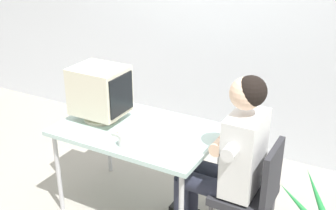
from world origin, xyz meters
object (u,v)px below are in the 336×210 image
object	(u,v)px
desk	(138,134)
person_seated	(230,154)
keyboard	(140,125)
desk_mug	(125,140)
crt_monitor	(100,91)
office_chair	(253,191)

from	to	relation	value
desk	person_seated	size ratio (longest dim) A/B	0.93
keyboard	desk_mug	size ratio (longest dim) A/B	5.13
crt_monitor	desk_mug	size ratio (longest dim) A/B	4.61
office_chair	desk	bearing A→B (deg)	179.86
desk	person_seated	xyz separation A→B (m)	(0.75, -0.00, 0.04)
crt_monitor	person_seated	size ratio (longest dim) A/B	0.33
person_seated	desk_mug	world-z (taller)	person_seated
desk_mug	office_chair	bearing A→B (deg)	17.44
desk	desk_mug	world-z (taller)	desk_mug
desk	desk_mug	xyz separation A→B (m)	(0.07, -0.27, 0.10)
desk	person_seated	bearing A→B (deg)	-0.18
office_chair	desk_mug	xyz separation A→B (m)	(-0.87, -0.27, 0.30)
desk	keyboard	distance (m)	0.07
keyboard	office_chair	world-z (taller)	office_chair
desk	desk_mug	distance (m)	0.30
crt_monitor	keyboard	distance (m)	0.41
keyboard	crt_monitor	bearing A→B (deg)	-174.36
office_chair	person_seated	xyz separation A→B (m)	(-0.18, 0.00, 0.24)
desk	crt_monitor	bearing A→B (deg)	-179.21
crt_monitor	person_seated	distance (m)	1.12
person_seated	office_chair	bearing A→B (deg)	-0.00
crt_monitor	keyboard	size ratio (longest dim) A/B	0.90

